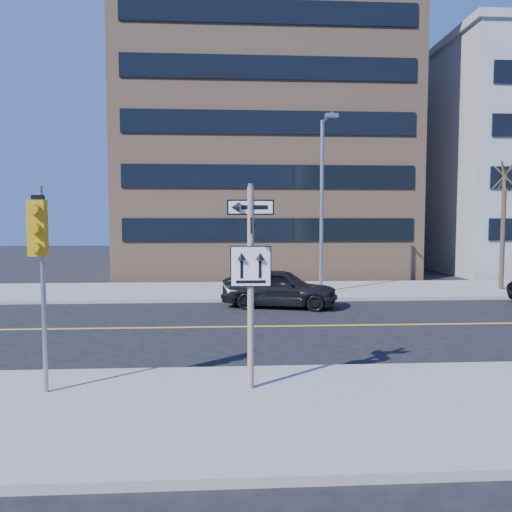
{
  "coord_description": "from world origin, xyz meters",
  "views": [
    {
      "loc": [
        -0.48,
        -12.25,
        3.48
      ],
      "look_at": [
        0.5,
        4.0,
        2.34
      ],
      "focal_mm": 35.0,
      "sensor_mm": 36.0,
      "label": 1
    }
  ],
  "objects": [
    {
      "name": "streetlight_a",
      "position": [
        4.0,
        10.76,
        4.76
      ],
      "size": [
        0.55,
        2.25,
        8.0
      ],
      "color": "gray",
      "rests_on": "far_sidewalk"
    },
    {
      "name": "sign_pole",
      "position": [
        0.0,
        -2.51,
        2.44
      ],
      "size": [
        0.92,
        0.92,
        4.06
      ],
      "color": "beige",
      "rests_on": "near_sidewalk"
    },
    {
      "name": "parked_car_a",
      "position": [
        1.68,
        7.69,
        0.79
      ],
      "size": [
        2.93,
        4.94,
        1.58
      ],
      "primitive_type": "imported",
      "rotation": [
        0.0,
        0.0,
        1.32
      ],
      "color": "black",
      "rests_on": "ground"
    },
    {
      "name": "traffic_signal",
      "position": [
        -4.0,
        -2.66,
        3.03
      ],
      "size": [
        0.32,
        0.45,
        4.0
      ],
      "color": "gray",
      "rests_on": "near_sidewalk"
    },
    {
      "name": "street_tree_west",
      "position": [
        13.0,
        11.3,
        5.52
      ],
      "size": [
        1.8,
        1.8,
        6.35
      ],
      "color": "#33281E",
      "rests_on": "far_sidewalk"
    },
    {
      "name": "ground",
      "position": [
        0.0,
        0.0,
        0.0
      ],
      "size": [
        120.0,
        120.0,
        0.0
      ],
      "primitive_type": "plane",
      "color": "black",
      "rests_on": "ground"
    },
    {
      "name": "building_brick",
      "position": [
        2.0,
        25.0,
        9.0
      ],
      "size": [
        18.0,
        18.0,
        18.0
      ],
      "primitive_type": "cube",
      "color": "#A27C5A",
      "rests_on": "ground"
    }
  ]
}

